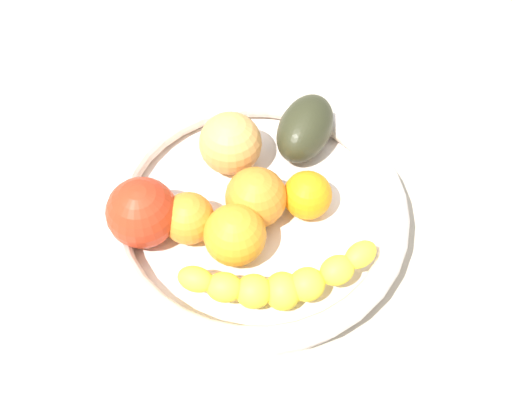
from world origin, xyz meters
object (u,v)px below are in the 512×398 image
Objects in this scene: orange_front at (255,197)px; avocado_dark at (305,128)px; banana_draped_left at (282,282)px; orange_rear at (235,235)px; peach_blush at (230,143)px; fruit_bowl at (256,213)px; orange_mid_right at (307,195)px; tomato_red at (142,213)px; orange_mid_left at (188,218)px.

avocado_dark is (-6.15, 9.61, -0.29)cm from orange_front.
avocado_dark is at bearing 143.80° from banana_draped_left.
peach_blush is (-10.83, 4.70, 0.31)cm from orange_rear.
orange_front is 5.07cm from orange_rear.
fruit_bowl is 6.19× the size of orange_mid_right.
orange_front is at bearing 74.25° from tomato_red.
fruit_bowl is 5.94× the size of orange_mid_left.
avocado_dark is 1.28× the size of tomato_red.
fruit_bowl is at bearing -109.12° from orange_mid_right.
orange_front is (-9.77, 2.04, 0.70)cm from banana_draped_left.
orange_mid_right is 0.75× the size of peach_blush.
orange_front is at bearing 81.86° from orange_mid_left.
orange_mid_right is 0.71× the size of tomato_red.
fruit_bowl is 4.65× the size of peach_blush.
peach_blush is (-1.42, -8.79, 0.55)cm from avocado_dark.
tomato_red is at bearing -105.75° from orange_front.
banana_draped_left is 2.66× the size of tomato_red.
orange_rear is 9.84cm from tomato_red.
orange_mid_left is 0.74× the size of tomato_red.
orange_front reaches higher than orange_rear.
orange_mid_left is at bearing -98.14° from orange_front.
orange_mid_left is at bearing -142.33° from orange_rear.
fruit_bowl is 1.66× the size of banana_draped_left.
orange_mid_left is at bearing -50.76° from peach_blush.
banana_draped_left is 6.80cm from orange_rear.
orange_front is 1.19× the size of orange_mid_left.
orange_rear is at bearing -23.47° from peach_blush.
tomato_red is at bearing -107.20° from orange_mid_right.
tomato_red is (4.39, -12.11, 0.18)cm from peach_blush.
fruit_bowl is 12.31cm from tomato_red.
orange_mid_right is 9.18cm from avocado_dark.
orange_rear is 0.68× the size of avocado_dark.
tomato_red reaches higher than orange_mid_right.
banana_draped_left is at bearing -11.80° from orange_front.
peach_blush is (-9.52, -4.48, 0.88)cm from orange_mid_right.
orange_rear is at bearing -49.99° from orange_front.
tomato_red reaches higher than orange_front.
banana_draped_left is 10.73cm from orange_mid_right.
fruit_bowl is 4.42× the size of tomato_red.
tomato_red is at bearing -144.46° from banana_draped_left.
avocado_dark is 21.13cm from tomato_red.
peach_blush reaches higher than orange_front.
orange_mid_left reaches higher than orange_mid_right.
peach_blush is 12.89cm from tomato_red.
orange_front is 0.93× the size of peach_blush.
peach_blush is (-7.57, 0.82, 0.26)cm from orange_front.
avocado_dark is (-15.92, 11.65, 0.41)cm from banana_draped_left.
orange_rear reaches higher than orange_mid_left.
orange_front is 7.62cm from peach_blush.
tomato_red is (-6.44, -7.41, 0.50)cm from orange_rear.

